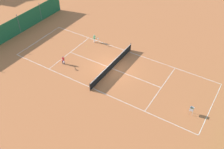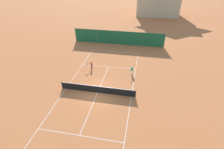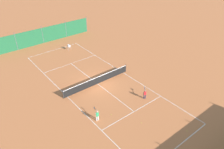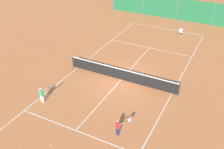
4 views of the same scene
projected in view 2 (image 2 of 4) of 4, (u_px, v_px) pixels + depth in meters
ground_plane at (98, 93)px, 21.17m from camera, size 600.00×600.00×0.00m
court_line_markings at (98, 92)px, 21.16m from camera, size 8.25×23.85×0.01m
tennis_net at (97, 89)px, 20.90m from camera, size 9.18×0.08×1.06m
windscreen_fence_far at (118, 38)px, 33.33m from camera, size 17.28×0.08×2.90m
player_far_service at (91, 64)px, 25.78m from camera, size 0.74×0.81×1.11m
player_far_baseline at (132, 70)px, 24.40m from camera, size 0.42×0.98×1.18m
tennis_ball_mid_court at (103, 52)px, 30.86m from camera, size 0.07×0.07×0.07m
tennis_ball_service_box at (114, 62)px, 27.72m from camera, size 0.07×0.07×0.07m
tennis_ball_near_corner at (121, 72)px, 25.24m from camera, size 0.07×0.07×0.07m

